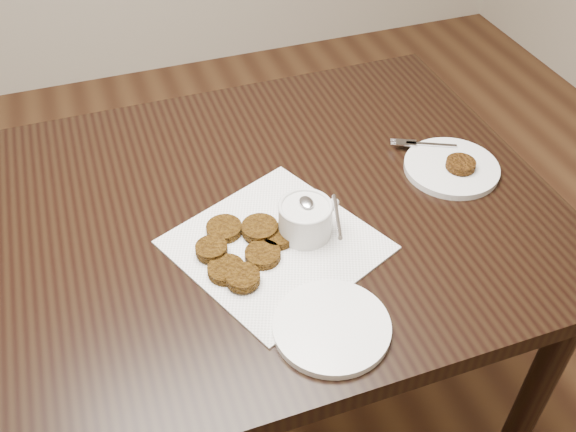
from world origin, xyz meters
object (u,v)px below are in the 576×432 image
(table, at_px, (217,338))
(sauce_ramekin, at_px, (306,205))
(plate_with_patty, at_px, (452,165))
(plate_empty, at_px, (332,327))
(napkin, at_px, (276,245))

(table, relative_size, sauce_ramekin, 10.20)
(plate_with_patty, distance_m, plate_empty, 0.49)
(sauce_ramekin, bearing_deg, plate_empty, -99.54)
(sauce_ramekin, xyz_separation_m, plate_empty, (-0.04, -0.22, -0.07))
(napkin, distance_m, plate_empty, 0.21)
(napkin, height_order, plate_empty, plate_empty)
(napkin, distance_m, plate_with_patty, 0.43)
(napkin, xyz_separation_m, plate_with_patty, (0.42, 0.09, 0.01))
(plate_with_patty, height_order, plate_empty, plate_with_patty)
(plate_empty, bearing_deg, sauce_ramekin, 80.46)
(sauce_ramekin, distance_m, plate_with_patty, 0.37)
(sauce_ramekin, height_order, plate_with_patty, sauce_ramekin)
(plate_empty, bearing_deg, table, 112.65)
(table, relative_size, plate_empty, 7.25)
(table, xyz_separation_m, sauce_ramekin, (0.17, -0.10, 0.45))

